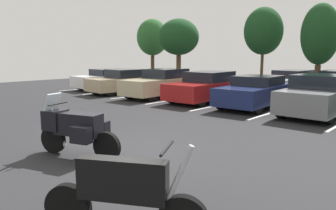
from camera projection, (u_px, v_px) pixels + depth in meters
ground at (121, 154)px, 7.89m from camera, size 44.00×44.00×0.10m
motorcycle_touring at (75, 128)px, 7.45m from camera, size 2.09×1.13×1.44m
motorcycle_second at (124, 193)px, 4.14m from camera, size 1.97×1.20×1.29m
parking_stripes at (248, 108)px, 14.31m from camera, size 23.98×4.89×0.01m
car_white at (108, 79)px, 21.62m from camera, size 2.23×4.46×1.33m
car_tan at (124, 82)px, 19.44m from camera, size 1.99×4.40×1.42m
car_champagne at (162, 83)px, 17.78m from camera, size 2.10×4.86×1.51m
car_red at (206, 87)px, 16.16m from camera, size 2.15×4.68×1.46m
car_navy at (256, 92)px, 14.39m from camera, size 2.18×4.70×1.37m
car_grey at (318, 96)px, 12.46m from camera, size 2.00×4.30×1.55m
car_far_silver at (291, 82)px, 19.26m from camera, size 2.19×4.51×1.37m
tree_left at (263, 31)px, 26.84m from camera, size 3.16×3.16×6.09m
tree_center_left at (179, 37)px, 28.70m from camera, size 3.56×3.56×5.35m
tree_right at (320, 34)px, 23.70m from camera, size 2.68×2.68×5.94m
tree_center at (152, 37)px, 34.58m from camera, size 3.31×3.31×5.94m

